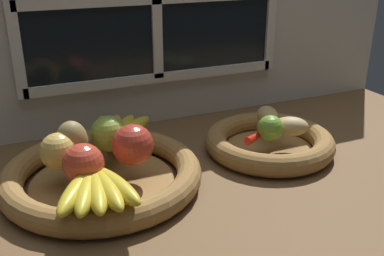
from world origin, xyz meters
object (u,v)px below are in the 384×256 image
at_px(fruit_bowl_left, 102,175).
at_px(lime_near, 270,128).
at_px(apple_golden_left, 59,151).
at_px(apple_red_right, 133,145).
at_px(banana_bunch_back, 119,130).
at_px(apple_red_front, 83,164).
at_px(apple_green_back, 109,133).
at_px(banana_bunch_front, 96,188).
at_px(fruit_bowl_right, 269,142).
at_px(chili_pepper, 267,131).
at_px(potato_back, 267,115).
at_px(pear_brown, 72,142).
at_px(potato_small, 291,126).

height_order(fruit_bowl_left, lime_near, lime_near).
xyz_separation_m(fruit_bowl_left, lime_near, (0.35, -0.04, 0.05)).
bearing_deg(apple_golden_left, apple_red_right, -16.42).
relative_size(banana_bunch_back, lime_near, 3.09).
xyz_separation_m(apple_red_front, apple_green_back, (0.07, 0.11, 0.00)).
relative_size(apple_green_back, apple_red_right, 0.93).
bearing_deg(banana_bunch_back, apple_red_front, -122.11).
xyz_separation_m(apple_green_back, lime_near, (0.32, -0.09, -0.01)).
height_order(apple_red_front, banana_bunch_front, apple_red_front).
relative_size(fruit_bowl_right, chili_pepper, 1.97).
bearing_deg(apple_red_front, apple_red_right, 19.28).
distance_m(fruit_bowl_right, apple_golden_left, 0.45).
xyz_separation_m(apple_green_back, banana_bunch_back, (0.03, 0.06, -0.02)).
bearing_deg(chili_pepper, potato_back, 32.05).
distance_m(pear_brown, potato_small, 0.45).
relative_size(apple_golden_left, apple_red_front, 0.96).
xyz_separation_m(apple_red_right, chili_pepper, (0.30, 0.02, -0.03)).
relative_size(potato_small, lime_near, 1.39).
bearing_deg(fruit_bowl_left, fruit_bowl_right, 0.00).
distance_m(fruit_bowl_left, banana_bunch_front, 0.13).
distance_m(banana_bunch_back, lime_near, 0.32).
bearing_deg(apple_green_back, potato_small, -11.99).
height_order(banana_bunch_front, potato_back, potato_back).
relative_size(fruit_bowl_right, potato_small, 3.76).
distance_m(fruit_bowl_right, apple_red_right, 0.33).
distance_m(apple_golden_left, lime_near, 0.42).
height_order(apple_red_front, apple_red_right, apple_red_right).
height_order(apple_green_back, potato_back, apple_green_back).
bearing_deg(banana_bunch_front, apple_golden_left, 106.90).
height_order(banana_bunch_back, potato_back, potato_back).
bearing_deg(apple_golden_left, chili_pepper, -2.90).
bearing_deg(apple_green_back, fruit_bowl_left, -120.73).
relative_size(fruit_bowl_right, lime_near, 5.24).
bearing_deg(apple_red_front, chili_pepper, 7.15).
height_order(potato_small, chili_pepper, potato_small).
relative_size(fruit_bowl_left, potato_back, 6.00).
relative_size(fruit_bowl_left, fruit_bowl_right, 1.33).
bearing_deg(lime_near, apple_green_back, 164.88).
xyz_separation_m(apple_red_front, pear_brown, (-0.00, 0.09, 0.01)).
height_order(fruit_bowl_left, apple_golden_left, apple_golden_left).
xyz_separation_m(apple_red_right, lime_near, (0.29, -0.01, -0.01)).
distance_m(apple_green_back, lime_near, 0.33).
xyz_separation_m(apple_red_front, banana_bunch_back, (0.11, 0.17, -0.02)).
bearing_deg(apple_red_front, pear_brown, 92.31).
bearing_deg(apple_red_right, apple_golden_left, 163.58).
bearing_deg(apple_red_right, potato_small, -0.40).
height_order(fruit_bowl_left, potato_back, potato_back).
height_order(banana_bunch_back, chili_pepper, banana_bunch_back).
xyz_separation_m(banana_bunch_front, lime_near, (0.38, 0.08, 0.01)).
bearing_deg(pear_brown, banana_bunch_back, 36.74).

